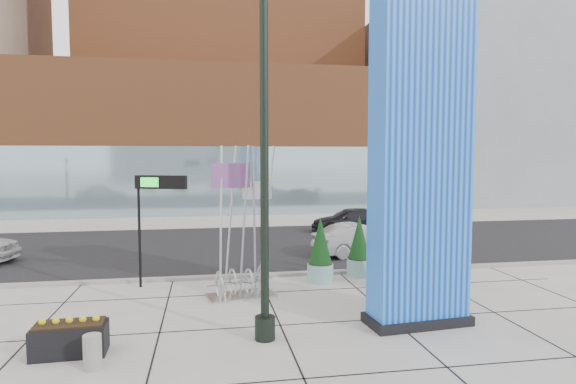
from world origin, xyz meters
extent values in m
plane|color=#9E9991|center=(0.00, 0.00, 0.00)|extent=(160.00, 160.00, 0.00)
cube|color=black|center=(0.00, 10.00, 0.01)|extent=(80.00, 12.00, 0.02)
cube|color=gray|center=(0.00, 4.00, 0.06)|extent=(80.00, 0.30, 0.12)
cube|color=#97522B|center=(1.00, 27.00, 5.50)|extent=(34.00, 10.00, 11.00)
cube|color=#8CA5B2|center=(1.00, 22.20, 2.50)|extent=(34.00, 0.60, 5.00)
cube|color=slate|center=(26.00, 32.00, 9.00)|extent=(20.00, 18.00, 18.00)
cube|color=#0C37B6|center=(4.50, -1.47, 4.39)|extent=(2.53, 1.22, 8.79)
cube|color=black|center=(4.50, -1.47, 0.12)|extent=(2.74, 1.43, 0.24)
cylinder|color=black|center=(0.50, -1.87, 4.42)|extent=(0.20, 0.20, 8.84)
cylinder|color=black|center=(0.50, -1.87, 0.28)|extent=(0.49, 0.49, 0.55)
cube|color=#BBBDC1|center=(0.19, 1.74, 0.03)|extent=(2.23, 1.44, 0.06)
cylinder|color=#BBBDC1|center=(-0.46, 1.56, 2.33)|extent=(0.08, 0.08, 4.67)
cylinder|color=#BBBDC1|center=(-0.09, 1.88, 2.33)|extent=(0.08, 0.08, 4.67)
cylinder|color=#BBBDC1|center=(0.29, 1.65, 2.33)|extent=(0.08, 0.08, 4.67)
cylinder|color=#BBBDC1|center=(0.71, 1.93, 2.33)|extent=(0.08, 0.08, 4.67)
cylinder|color=#BBBDC1|center=(0.94, 1.51, 2.33)|extent=(0.08, 0.08, 4.67)
torus|color=#BBBDC1|center=(-0.51, 1.65, 0.45)|extent=(0.25, 0.84, 0.85)
torus|color=#BBBDC1|center=(-0.04, 1.84, 0.45)|extent=(0.25, 0.84, 0.85)
torus|color=#BBBDC1|center=(0.43, 1.65, 0.45)|extent=(0.25, 0.84, 0.85)
torus|color=#BBBDC1|center=(0.89, 1.84, 0.45)|extent=(0.25, 0.84, 0.85)
cube|color=red|center=(-0.09, 1.74, 3.73)|extent=(1.18, 0.41, 0.75)
cube|color=#BBBDC1|center=(0.75, 1.84, 3.27)|extent=(0.93, 0.16, 0.56)
cylinder|color=gray|center=(-3.15, -2.85, 0.36)|extent=(0.37, 0.37, 0.71)
cylinder|color=black|center=(-3.00, 3.35, 1.83)|extent=(0.09, 0.09, 3.66)
cube|color=black|center=(-2.22, 3.35, 3.48)|extent=(1.69, 0.74, 0.44)
cube|color=#19D833|center=(-2.56, 3.26, 3.48)|extent=(0.58, 0.22, 0.30)
cylinder|color=#81AEAA|center=(4.60, 3.60, 0.31)|extent=(0.87, 0.87, 0.61)
cylinder|color=black|center=(4.60, 3.60, 0.61)|extent=(0.80, 0.80, 0.05)
cone|color=black|center=(4.60, 3.60, 1.40)|extent=(0.79, 0.79, 1.57)
cylinder|color=#81AEAA|center=(5.20, 2.00, 0.37)|extent=(1.07, 1.07, 0.75)
cylinder|color=black|center=(5.20, 2.00, 0.75)|extent=(0.99, 0.99, 0.06)
cone|color=black|center=(5.20, 2.00, 1.71)|extent=(0.96, 0.96, 1.93)
cylinder|color=#81AEAA|center=(3.01, 2.98, 0.31)|extent=(0.90, 0.90, 0.63)
cylinder|color=black|center=(3.01, 2.98, 0.63)|extent=(0.82, 0.82, 0.05)
cone|color=black|center=(3.01, 2.98, 1.43)|extent=(0.81, 0.81, 1.61)
cube|color=black|center=(-3.80, -2.00, 0.33)|extent=(1.56, 0.82, 0.66)
cube|color=black|center=(-3.80, -2.00, 0.68)|extent=(1.45, 0.71, 0.07)
imported|color=#95979C|center=(5.79, 7.06, 0.68)|extent=(4.37, 2.37, 1.37)
imported|color=black|center=(7.27, 13.38, 0.65)|extent=(4.54, 2.04, 1.29)
camera|label=1|loc=(-0.84, -12.87, 4.34)|focal=30.00mm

